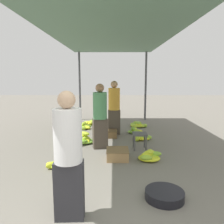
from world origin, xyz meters
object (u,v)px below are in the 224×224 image
at_px(vendor_foreground, 68,155).
at_px(crate_mid, 118,154).
at_px(banana_pile_right_0, 150,156).
at_px(crate_near, 110,134).
at_px(banana_pile_right_1, 138,125).
at_px(stool, 140,136).
at_px(shopper_walking_mid, 100,115).
at_px(banana_pile_left_0, 83,127).
at_px(banana_pile_right_2, 142,137).
at_px(banana_pile_left_1, 61,165).
at_px(banana_pile_left_2, 85,139).
at_px(banana_pile_right_3, 135,131).
at_px(basin_black, 164,195).
at_px(shopper_walking_far, 114,107).
at_px(banana_pile_left_3, 91,123).

distance_m(vendor_foreground, crate_mid, 2.18).
bearing_deg(banana_pile_right_0, crate_near, 115.01).
xyz_separation_m(banana_pile_right_1, crate_mid, (-0.78, -3.11, 0.04)).
xyz_separation_m(stool, shopper_walking_mid, (-0.96, 0.09, 0.49)).
relative_size(banana_pile_left_0, banana_pile_right_2, 1.11).
xyz_separation_m(banana_pile_left_1, banana_pile_left_2, (0.24, 1.64, 0.04)).
bearing_deg(banana_pile_right_3, basin_black, -89.33).
distance_m(vendor_foreground, shopper_walking_mid, 2.72).
height_order(banana_pile_left_2, shopper_walking_mid, shopper_walking_mid).
xyz_separation_m(shopper_walking_mid, shopper_walking_far, (0.34, 1.35, 0.02)).
distance_m(banana_pile_left_3, banana_pile_right_1, 1.74).
relative_size(basin_black, banana_pile_right_3, 1.14).
relative_size(banana_pile_left_2, banana_pile_right_2, 1.13).
height_order(banana_pile_right_0, shopper_walking_mid, shopper_walking_mid).
bearing_deg(vendor_foreground, stool, 66.07).
xyz_separation_m(banana_pile_left_0, shopper_walking_mid, (0.70, -2.03, 0.74)).
bearing_deg(banana_pile_right_3, stool, -91.84).
bearing_deg(shopper_walking_mid, banana_pile_left_3, 100.51).
height_order(banana_pile_right_0, crate_mid, banana_pile_right_0).
bearing_deg(crate_mid, banana_pile_left_3, 104.74).
relative_size(banana_pile_left_3, shopper_walking_far, 0.33).
distance_m(vendor_foreground, banana_pile_right_1, 5.32).
distance_m(basin_black, banana_pile_right_1, 4.65).
height_order(basin_black, banana_pile_right_3, banana_pile_right_3).
relative_size(stool, banana_pile_right_1, 0.66).
distance_m(stool, banana_pile_right_1, 2.48).
bearing_deg(banana_pile_right_0, shopper_walking_mid, 142.70).
distance_m(stool, banana_pile_left_0, 2.71).
distance_m(stool, banana_pile_right_0, 0.77).
height_order(banana_pile_right_2, crate_mid, crate_mid).
relative_size(banana_pile_right_2, shopper_walking_mid, 0.34).
relative_size(vendor_foreground, banana_pile_left_1, 2.81).
xyz_separation_m(banana_pile_left_3, banana_pile_right_2, (1.63, -2.02, -0.00)).
bearing_deg(shopper_walking_far, banana_pile_left_0, 146.79).
relative_size(stool, banana_pile_left_1, 0.72).
bearing_deg(banana_pile_left_2, banana_pile_left_1, -98.39).
bearing_deg(banana_pile_left_2, banana_pile_right_1, 50.25).
bearing_deg(banana_pile_right_0, banana_pile_left_2, 141.08).
distance_m(banana_pile_left_1, crate_mid, 1.20).
distance_m(stool, banana_pile_right_3, 1.53).
relative_size(basin_black, banana_pile_left_0, 0.93).
bearing_deg(banana_pile_left_1, vendor_foreground, -72.29).
distance_m(shopper_walking_mid, shopper_walking_far, 1.39).
height_order(vendor_foreground, crate_mid, vendor_foreground).
height_order(banana_pile_left_0, crate_near, banana_pile_left_0).
distance_m(banana_pile_right_3, shopper_walking_far, 1.01).
bearing_deg(banana_pile_right_2, shopper_walking_mid, -147.39).
height_order(banana_pile_left_1, shopper_walking_mid, shopper_walking_mid).
height_order(basin_black, crate_near, crate_near).
bearing_deg(stool, basin_black, -87.61).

